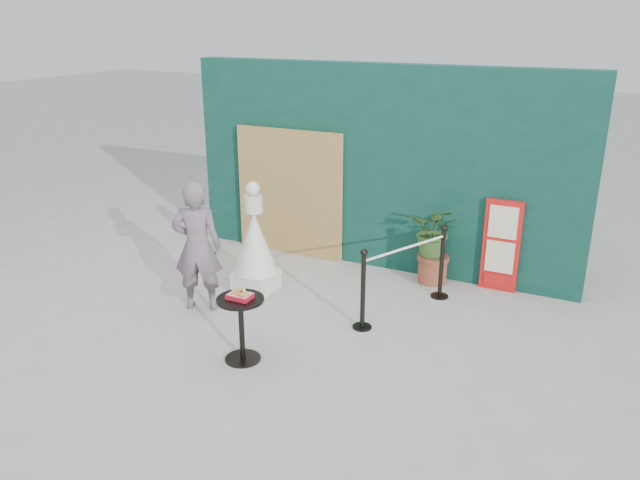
{
  "coord_description": "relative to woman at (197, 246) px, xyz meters",
  "views": [
    {
      "loc": [
        3.22,
        -5.31,
        3.61
      ],
      "look_at": [
        0.0,
        1.2,
        1.0
      ],
      "focal_mm": 35.0,
      "sensor_mm": 36.0,
      "label": 1
    }
  ],
  "objects": [
    {
      "name": "woman",
      "position": [
        0.0,
        0.0,
        0.0
      ],
      "size": [
        0.73,
        0.62,
        1.71
      ],
      "primitive_type": "imported",
      "rotation": [
        0.0,
        0.0,
        3.55
      ],
      "color": "slate",
      "rests_on": "ground"
    },
    {
      "name": "bamboo_fence",
      "position": [
        0.07,
        2.29,
        0.15
      ],
      "size": [
        1.8,
        0.08,
        2.0
      ],
      "primitive_type": "cube",
      "color": "tan",
      "rests_on": "ground"
    },
    {
      "name": "stanchion_barrier",
      "position": [
        2.42,
        1.06,
        -0.36
      ],
      "size": [
        0.84,
        1.54,
        1.03
      ],
      "color": "black",
      "rests_on": "ground"
    },
    {
      "name": "statue",
      "position": [
        0.35,
        0.8,
        -0.22
      ],
      "size": [
        0.61,
        0.61,
        1.56
      ],
      "color": "silver",
      "rests_on": "ground"
    },
    {
      "name": "ground",
      "position": [
        1.47,
        -0.65,
        -0.85
      ],
      "size": [
        60.0,
        60.0,
        0.0
      ],
      "primitive_type": "plane",
      "color": "#ADAAA5",
      "rests_on": "ground"
    },
    {
      "name": "menu_board",
      "position": [
        3.37,
        2.3,
        -0.2
      ],
      "size": [
        0.5,
        0.07,
        1.3
      ],
      "color": "red",
      "rests_on": "ground"
    },
    {
      "name": "cafe_table",
      "position": [
        1.22,
        -0.88,
        -0.36
      ],
      "size": [
        0.52,
        0.52,
        0.75
      ],
      "color": "black",
      "rests_on": "ground"
    },
    {
      "name": "food_basket",
      "position": [
        1.22,
        -0.87,
        -0.07
      ],
      "size": [
        0.26,
        0.19,
        0.11
      ],
      "color": "#B71328",
      "rests_on": "cafe_table"
    },
    {
      "name": "planter",
      "position": [
        2.47,
        2.17,
        -0.18
      ],
      "size": [
        0.68,
        0.59,
        1.16
      ],
      "color": "brown",
      "rests_on": "ground"
    },
    {
      "name": "back_wall",
      "position": [
        1.47,
        2.5,
        0.65
      ],
      "size": [
        6.0,
        0.3,
        3.0
      ],
      "primitive_type": "cube",
      "color": "#0B3328",
      "rests_on": "ground"
    }
  ]
}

